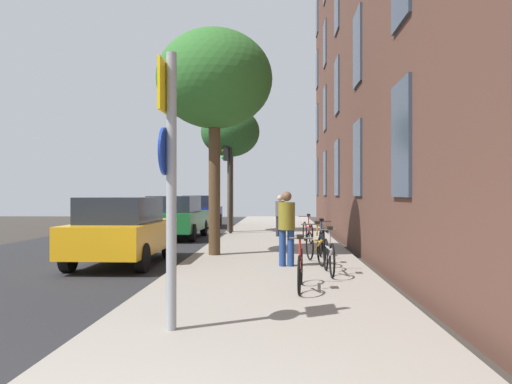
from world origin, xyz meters
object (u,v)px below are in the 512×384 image
Objects in this scene: bicycle_1 at (329,255)px; bicycle_2 at (315,247)px; tree_near at (214,80)px; bicycle_0 at (300,268)px; tree_far at (230,133)px; car_0 at (123,230)px; sign_post at (169,169)px; bicycle_3 at (322,240)px; bicycle_4 at (308,231)px; car_2 at (201,211)px; pedestrian_0 at (287,223)px; pedestrian_1 at (280,213)px; traffic_light at (228,169)px; car_1 at (176,217)px.

bicycle_1 is 0.95× the size of bicycle_2.
tree_near is at bearing 149.18° from bicycle_2.
tree_far is at bearing 100.69° from bicycle_0.
car_0 reaches higher than bicycle_1.
tree_far is at bearing 79.46° from car_0.
bicycle_3 is (2.40, 7.53, -1.51)m from sign_post.
bicycle_1 reaches higher than bicycle_4.
sign_post is at bearing -122.23° from bicycle_0.
car_2 reaches higher than bicycle_1.
bicycle_3 is at bearing 66.80° from pedestrian_0.
tree_near is 1.46× the size of car_0.
tree_far reaches higher than bicycle_4.
tree_far reaches higher than pedestrian_1.
car_0 is (-1.70, -8.36, -1.86)m from traffic_light.
traffic_light reaches higher than car_1.
bicycle_3 is 0.40× the size of car_0.
bicycle_1 is 0.41× the size of car_0.
sign_post reaches higher than bicycle_0.
bicycle_0 is 10.55m from pedestrian_1.
bicycle_2 is 5.05m from bicycle_4.
sign_post is 13.22m from pedestrian_1.
bicycle_1 is at bearing -92.41° from bicycle_3.
tree_far is 3.24× the size of bicycle_3.
tree_far is 3.40× the size of pedestrian_1.
tree_far is 1.30× the size of car_0.
car_2 is (-0.26, 13.83, -0.00)m from car_0.
bicycle_1 is (0.63, 1.62, 0.02)m from bicycle_0.
bicycle_0 is 0.99× the size of pedestrian_0.
pedestrian_1 is 3.97m from car_1.
bicycle_0 is 0.94× the size of bicycle_2.
bicycle_2 reaches higher than bicycle_3.
bicycle_1 is 6.65m from bicycle_4.
traffic_light is 3.04m from pedestrian_1.
tree_far is 10.79m from pedestrian_0.
car_1 is at bearing 118.52° from bicycle_1.
car_1 reaches higher than bicycle_2.
pedestrian_0 is 0.42× the size of car_2.
pedestrian_0 reaches higher than pedestrian_1.
car_2 is (-4.85, 14.19, 0.34)m from bicycle_2.
car_0 is (-2.48, 6.17, -1.16)m from sign_post.
car_0 is at bearing -100.54° from tree_far.
pedestrian_0 is (1.85, -2.02, -3.62)m from tree_near.
car_2 reaches higher than bicycle_0.
tree_far is 3.05× the size of bicycle_2.
car_0 reaches higher than bicycle_2.
bicycle_0 is at bearing -79.31° from tree_far.
car_1 is at bearing 153.77° from bicycle_4.
pedestrian_1 is at bearing 90.99° from pedestrian_0.
sign_post reaches higher than car_2.
sign_post is at bearing -118.25° from bicycle_1.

